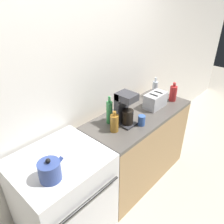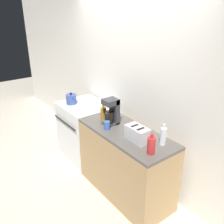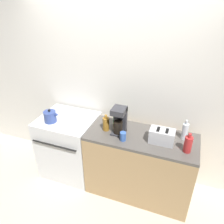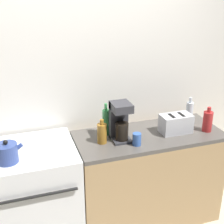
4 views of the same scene
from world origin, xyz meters
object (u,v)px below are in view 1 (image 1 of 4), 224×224
object	(u,v)px
kettle	(50,171)
bottle_green	(109,112)
stove	(64,196)
bottle_clear	(155,89)
bottle_red	(173,93)
bottle_amber	(114,123)
cup_blue	(142,120)
toaster	(155,100)
coffee_maker	(125,108)

from	to	relation	value
kettle	bottle_green	world-z (taller)	bottle_green
stove	bottle_clear	bearing A→B (deg)	3.02
bottle_red	bottle_clear	xyz separation A→B (m)	(-0.05, 0.23, 0.01)
kettle	bottle_clear	world-z (taller)	bottle_clear
kettle	bottle_amber	size ratio (longest dim) A/B	0.96
cup_blue	stove	bearing A→B (deg)	167.18
cup_blue	bottle_clear	bearing A→B (deg)	22.82
toaster	bottle_green	world-z (taller)	bottle_green
stove	bottle_red	distance (m)	1.71
toaster	bottle_clear	size ratio (longest dim) A/B	1.11
bottle_green	stove	bearing A→B (deg)	-174.25
stove	bottle_green	distance (m)	0.91
coffee_maker	stove	bearing A→B (deg)	176.13
coffee_maker	kettle	bearing A→B (deg)	-174.62
bottle_clear	stove	bearing A→B (deg)	-176.98
kettle	bottle_amber	xyz separation A→B (m)	(0.78, 0.07, 0.01)
kettle	bottle_amber	world-z (taller)	bottle_amber
cup_blue	coffee_maker	bearing A→B (deg)	123.47
bottle_amber	stove	bearing A→B (deg)	173.63
stove	bottle_red	world-z (taller)	bottle_red
bottle_amber	bottle_clear	world-z (taller)	bottle_clear
stove	bottle_amber	distance (m)	0.83
bottle_clear	cup_blue	world-z (taller)	bottle_clear
bottle_green	cup_blue	distance (m)	0.34
toaster	cup_blue	bearing A→B (deg)	-164.79
stove	toaster	size ratio (longest dim) A/B	3.29
bottle_red	coffee_maker	bearing A→B (deg)	173.15
toaster	cup_blue	world-z (taller)	toaster
stove	toaster	xyz separation A→B (m)	(1.32, -0.08, 0.54)
coffee_maker	bottle_amber	xyz separation A→B (m)	(-0.17, -0.02, -0.09)
toaster	bottle_clear	world-z (taller)	bottle_clear
bottle_clear	bottle_amber	bearing A→B (deg)	-170.90
coffee_maker	bottle_green	xyz separation A→B (m)	(-0.09, 0.12, -0.05)
bottle_amber	coffee_maker	bearing A→B (deg)	5.23
kettle	toaster	distance (m)	1.48
kettle	toaster	bearing A→B (deg)	2.28
stove	cup_blue	distance (m)	1.04
toaster	bottle_green	xyz separation A→B (m)	(-0.62, 0.15, 0.04)
bottle_clear	toaster	bearing A→B (deg)	-145.46
stove	bottle_amber	size ratio (longest dim) A/B	4.31
bottle_clear	bottle_green	xyz separation A→B (m)	(-0.86, -0.01, 0.02)
bottle_red	bottle_clear	distance (m)	0.24
toaster	coffee_maker	world-z (taller)	coffee_maker
bottle_green	bottle_clear	bearing A→B (deg)	0.80
bottle_red	cup_blue	xyz separation A→B (m)	(-0.72, -0.05, -0.04)
stove	coffee_maker	xyz separation A→B (m)	(0.79, -0.05, 0.63)
kettle	toaster	world-z (taller)	kettle
kettle	bottle_green	xyz separation A→B (m)	(0.86, 0.21, 0.05)
kettle	coffee_maker	bearing A→B (deg)	5.38
coffee_maker	bottle_amber	distance (m)	0.19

